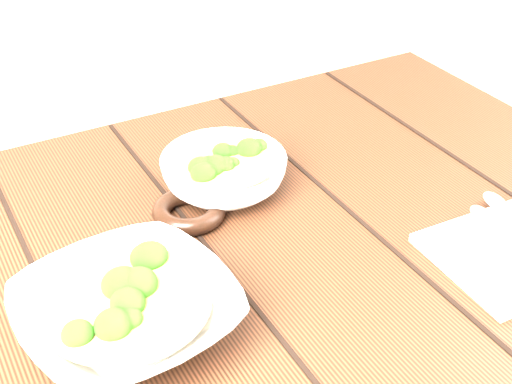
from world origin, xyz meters
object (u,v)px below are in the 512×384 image
(table, at_px, (236,328))
(trivet, at_px, (189,211))
(soup_bowl_back, at_px, (224,173))
(soup_bowl_front, at_px, (127,312))

(table, bearing_deg, trivet, 98.09)
(table, bearing_deg, soup_bowl_back, 67.62)
(soup_bowl_front, bearing_deg, soup_bowl_back, 42.60)
(table, height_order, soup_bowl_front, soup_bowl_front)
(soup_bowl_back, height_order, trivet, soup_bowl_back)
(soup_bowl_front, bearing_deg, trivet, 48.26)
(soup_bowl_back, bearing_deg, table, -112.38)
(soup_bowl_back, distance_m, trivet, 0.08)
(soup_bowl_front, height_order, soup_bowl_back, soup_bowl_front)
(table, height_order, soup_bowl_back, soup_bowl_back)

